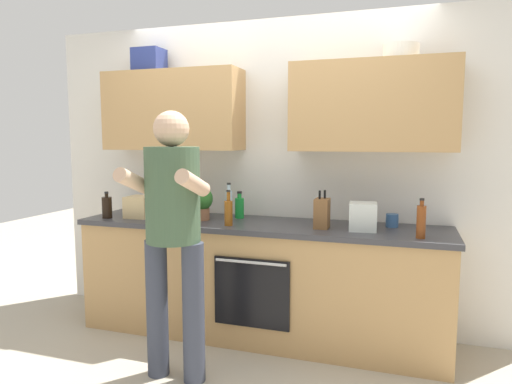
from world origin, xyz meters
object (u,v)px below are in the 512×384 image
bottle_soy (107,207)px  grocery_bag_bread (140,207)px  bottle_vinegar (421,221)px  bottle_soda (239,207)px  bottle_syrup (229,212)px  potted_herb (201,202)px  cup_tea (392,220)px  grocery_bag_produce (363,217)px  person_standing (173,223)px  bottle_juice (186,200)px  bottle_water (229,205)px  bottle_wine (188,213)px  knife_block (322,213)px

bottle_soy → grocery_bag_bread: size_ratio=1.06×
bottle_vinegar → bottle_soda: (-1.38, 0.35, -0.02)m
bottle_syrup → potted_herb: bottle_syrup is taller
cup_tea → grocery_bag_produce: size_ratio=0.48×
potted_herb → person_standing: bearing=-77.9°
bottle_syrup → bottle_soda: bottle_syrup is taller
bottle_syrup → cup_tea: size_ratio=2.78×
bottle_soy → cup_tea: 2.24m
bottle_syrup → bottle_soy: size_ratio=1.23×
bottle_juice → potted_herb: 0.16m
cup_tea → grocery_bag_bread: bearing=-173.8°
bottle_water → bottle_wine: (-0.26, -0.18, -0.05)m
bottle_juice → bottle_soy: 0.64m
bottle_wine → knife_block: 1.01m
bottle_soda → bottle_juice: size_ratio=0.64×
bottle_soda → potted_herb: (-0.26, -0.17, 0.06)m
person_standing → bottle_soda: bearing=84.1°
bottle_wine → bottle_juice: bearing=120.1°
knife_block → bottle_soy: bearing=-175.9°
potted_herb → bottle_soy: bearing=-167.7°
bottle_vinegar → bottle_water: 1.42m
potted_herb → bottle_soda: bearing=33.3°
bottle_syrup → potted_herb: (-0.30, 0.16, 0.04)m
bottle_syrup → bottle_juice: size_ratio=0.77×
person_standing → grocery_bag_bread: person_standing is taller
cup_tea → potted_herb: size_ratio=0.36×
person_standing → bottle_juice: person_standing is taller
bottle_vinegar → bottle_soda: bearing=165.7°
bottle_wine → knife_block: bearing=7.9°
bottle_water → bottle_vinegar: bearing=-7.4°
bottle_syrup → knife_block: 0.69m
bottle_water → potted_herb: bearing=-179.6°
bottle_syrup → bottle_wine: bearing=-176.5°
bottle_soda → bottle_soy: (-1.02, -0.34, 0.00)m
bottle_soy → knife_block: size_ratio=0.79×
bottle_water → bottle_syrup: bearing=-69.7°
person_standing → knife_block: bearing=41.9°
bottle_soda → cup_tea: (1.19, -0.01, -0.04)m
bottle_vinegar → person_standing: bearing=-158.3°
bottle_soda → knife_block: size_ratio=0.80×
cup_tea → potted_herb: 1.47m
bottle_syrup → cup_tea: (1.16, 0.32, -0.06)m
bottle_soy → bottle_vinegar: bearing=-0.3°
bottle_water → bottle_soy: bottle_water is taller
bottle_vinegar → bottle_wine: size_ratio=1.15×
knife_block → grocery_bag_bread: size_ratio=1.34×
bottle_soda → bottle_soy: bottle_soda is taller
bottle_syrup → grocery_bag_bread: 0.83m
bottle_water → bottle_wine: bearing=-145.4°
bottle_juice → bottle_wine: bearing=-59.9°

